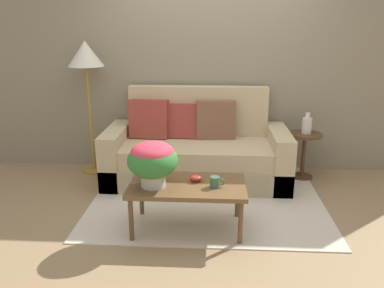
{
  "coord_description": "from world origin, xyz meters",
  "views": [
    {
      "loc": [
        0.05,
        -3.6,
        1.79
      ],
      "look_at": [
        -0.16,
        0.1,
        0.63
      ],
      "focal_mm": 36.15,
      "sensor_mm": 36.0,
      "label": 1
    }
  ],
  "objects_px": {
    "side_table": "(304,147)",
    "table_vase": "(307,125)",
    "couch": "(196,152)",
    "floor_lamp": "(86,61)",
    "coffee_table": "(187,188)",
    "snack_bowl": "(196,178)",
    "coffee_mug": "(215,182)",
    "potted_plant": "(153,160)"
  },
  "relations": [
    {
      "from": "coffee_table",
      "to": "snack_bowl",
      "type": "distance_m",
      "value": 0.13
    },
    {
      "from": "couch",
      "to": "snack_bowl",
      "type": "bearing_deg",
      "value": -87.22
    },
    {
      "from": "couch",
      "to": "potted_plant",
      "type": "relative_size",
      "value": 4.84
    },
    {
      "from": "floor_lamp",
      "to": "table_vase",
      "type": "bearing_deg",
      "value": -1.39
    },
    {
      "from": "couch",
      "to": "table_vase",
      "type": "bearing_deg",
      "value": 5.39
    },
    {
      "from": "couch",
      "to": "coffee_mug",
      "type": "distance_m",
      "value": 1.27
    },
    {
      "from": "couch",
      "to": "coffee_table",
      "type": "xyz_separation_m",
      "value": [
        -0.02,
        -1.19,
        0.05
      ]
    },
    {
      "from": "coffee_table",
      "to": "side_table",
      "type": "bearing_deg",
      "value": 44.88
    },
    {
      "from": "couch",
      "to": "table_vase",
      "type": "height_order",
      "value": "couch"
    },
    {
      "from": "coffee_table",
      "to": "snack_bowl",
      "type": "xyz_separation_m",
      "value": [
        0.07,
        0.07,
        0.08
      ]
    },
    {
      "from": "couch",
      "to": "side_table",
      "type": "bearing_deg",
      "value": 4.96
    },
    {
      "from": "couch",
      "to": "floor_lamp",
      "type": "height_order",
      "value": "floor_lamp"
    },
    {
      "from": "couch",
      "to": "side_table",
      "type": "distance_m",
      "value": 1.29
    },
    {
      "from": "coffee_mug",
      "to": "snack_bowl",
      "type": "relative_size",
      "value": 1.13
    },
    {
      "from": "couch",
      "to": "coffee_table",
      "type": "bearing_deg",
      "value": -90.91
    },
    {
      "from": "couch",
      "to": "side_table",
      "type": "relative_size",
      "value": 3.76
    },
    {
      "from": "side_table",
      "to": "floor_lamp",
      "type": "height_order",
      "value": "floor_lamp"
    },
    {
      "from": "potted_plant",
      "to": "snack_bowl",
      "type": "relative_size",
      "value": 3.83
    },
    {
      "from": "couch",
      "to": "floor_lamp",
      "type": "xyz_separation_m",
      "value": [
        -1.3,
        0.18,
        1.03
      ]
    },
    {
      "from": "couch",
      "to": "table_vase",
      "type": "distance_m",
      "value": 1.34
    },
    {
      "from": "side_table",
      "to": "snack_bowl",
      "type": "distance_m",
      "value": 1.74
    },
    {
      "from": "side_table",
      "to": "coffee_mug",
      "type": "height_order",
      "value": "side_table"
    },
    {
      "from": "couch",
      "to": "side_table",
      "type": "xyz_separation_m",
      "value": [
        1.28,
        0.11,
        0.04
      ]
    },
    {
      "from": "side_table",
      "to": "table_vase",
      "type": "bearing_deg",
      "value": 43.8
    },
    {
      "from": "coffee_table",
      "to": "table_vase",
      "type": "height_order",
      "value": "table_vase"
    },
    {
      "from": "table_vase",
      "to": "coffee_mug",
      "type": "bearing_deg",
      "value": -128.1
    },
    {
      "from": "coffee_mug",
      "to": "table_vase",
      "type": "xyz_separation_m",
      "value": [
        1.07,
        1.36,
        0.17
      ]
    },
    {
      "from": "couch",
      "to": "coffee_table",
      "type": "distance_m",
      "value": 1.19
    },
    {
      "from": "couch",
      "to": "potted_plant",
      "type": "bearing_deg",
      "value": -103.87
    },
    {
      "from": "table_vase",
      "to": "potted_plant",
      "type": "bearing_deg",
      "value": -139.38
    },
    {
      "from": "potted_plant",
      "to": "couch",
      "type": "bearing_deg",
      "value": 76.13
    },
    {
      "from": "snack_bowl",
      "to": "floor_lamp",
      "type": "bearing_deg",
      "value": 136.05
    },
    {
      "from": "table_vase",
      "to": "couch",
      "type": "bearing_deg",
      "value": -174.61
    },
    {
      "from": "floor_lamp",
      "to": "potted_plant",
      "type": "bearing_deg",
      "value": -55.55
    },
    {
      "from": "potted_plant",
      "to": "snack_bowl",
      "type": "distance_m",
      "value": 0.44
    },
    {
      "from": "snack_bowl",
      "to": "table_vase",
      "type": "height_order",
      "value": "table_vase"
    },
    {
      "from": "snack_bowl",
      "to": "table_vase",
      "type": "bearing_deg",
      "value": 44.98
    },
    {
      "from": "couch",
      "to": "table_vase",
      "type": "relative_size",
      "value": 8.53
    },
    {
      "from": "side_table",
      "to": "coffee_table",
      "type": "bearing_deg",
      "value": -135.12
    },
    {
      "from": "coffee_table",
      "to": "side_table",
      "type": "distance_m",
      "value": 1.84
    },
    {
      "from": "floor_lamp",
      "to": "coffee_mug",
      "type": "xyz_separation_m",
      "value": [
        1.52,
        -1.42,
        -0.89
      ]
    },
    {
      "from": "side_table",
      "to": "floor_lamp",
      "type": "distance_m",
      "value": 2.76
    }
  ]
}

